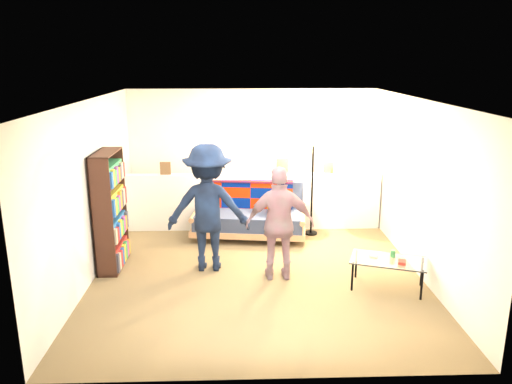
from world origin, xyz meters
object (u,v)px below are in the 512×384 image
Objects in this scene: coffee_table at (389,262)px; person_left at (208,208)px; floor_lamp at (312,169)px; person_right at (280,224)px; bookshelf at (110,214)px; futon_sofa at (250,215)px.

coffee_table is 0.59× the size of person_left.
floor_lamp is 1.94m from person_right.
bookshelf is 1.08× the size of person_right.
coffee_table is 0.67× the size of floor_lamp.
person_left reaches higher than futon_sofa.
floor_lamp is 2.19m from person_left.
bookshelf reaches higher than person_right.
bookshelf is at bearing -11.49° from person_right.
futon_sofa is 1.55m from person_left.
floor_lamp is at bearing 4.77° from futon_sofa.
person_left reaches higher than coffee_table.
bookshelf is at bearing -149.39° from futon_sofa.
futon_sofa is 1.17× the size of bookshelf.
bookshelf reaches higher than floor_lamp.
person_right is at bearing -11.78° from bookshelf.
person_right is at bearing 160.91° from person_left.
person_left is (-2.38, 0.74, 0.53)m from coffee_table.
person_right is (0.36, -1.69, 0.41)m from futon_sofa.
bookshelf is (-2.02, -1.20, 0.41)m from futon_sofa.
bookshelf is at bearing 167.14° from coffee_table.
coffee_table is at bearing -49.58° from futon_sofa.
bookshelf reaches higher than coffee_table.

